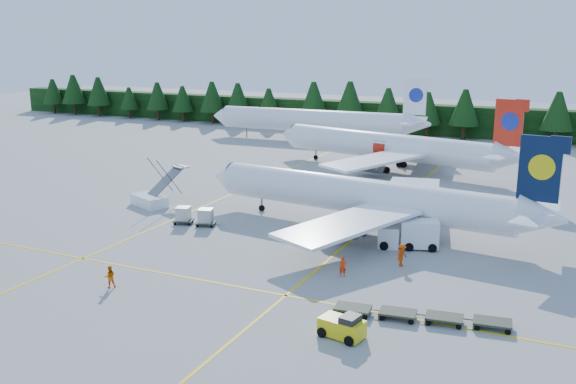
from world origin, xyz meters
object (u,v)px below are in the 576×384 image
at_px(airliner_navy, 353,196).
at_px(airliner_red, 381,146).
at_px(airstairs, 152,198).
at_px(baggage_tug, 343,326).
at_px(service_truck, 408,234).

height_order(airliner_navy, airliner_red, airliner_red).
bearing_deg(airliner_red, airstairs, -106.42).
bearing_deg(airliner_red, airliner_navy, -65.75).
distance_m(airliner_red, baggage_tug, 56.82).
bearing_deg(airstairs, service_truck, 18.02).
bearing_deg(airliner_red, service_truck, -56.55).
relative_size(airliner_navy, service_truck, 6.36).
distance_m(airstairs, baggage_tug, 39.30).
bearing_deg(service_truck, airliner_navy, 130.16).
bearing_deg(baggage_tug, service_truck, 103.45).
relative_size(airstairs, service_truck, 1.21).
distance_m(airstairs, service_truck, 31.39).
height_order(airliner_navy, service_truck, airliner_navy).
bearing_deg(baggage_tug, airliner_red, 115.43).
relative_size(airliner_red, baggage_tug, 12.28).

